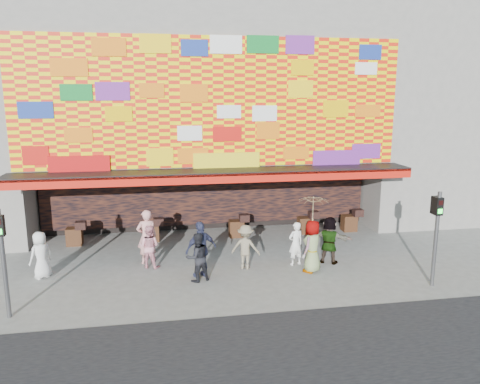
{
  "coord_description": "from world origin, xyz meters",
  "views": [
    {
      "loc": [
        -2.08,
        -14.0,
        5.88
      ],
      "look_at": [
        0.7,
        2.0,
        2.47
      ],
      "focal_mm": 35.0,
      "sensor_mm": 36.0,
      "label": 1
    }
  ],
  "objects_px": {
    "ped_i": "(149,247)",
    "ped_c": "(197,257)",
    "ped_d": "(246,247)",
    "ped_h": "(296,244)",
    "ped_b": "(147,237)",
    "ped_g": "(312,246)",
    "parasol": "(314,210)",
    "ped_a": "(41,255)",
    "ped_f": "(329,240)",
    "ped_e": "(201,249)",
    "signal_left": "(3,251)",
    "signal_right": "(437,228)"
  },
  "relations": [
    {
      "from": "ped_e",
      "to": "ped_g",
      "type": "distance_m",
      "value": 3.72
    },
    {
      "from": "ped_c",
      "to": "ped_f",
      "type": "xyz_separation_m",
      "value": [
        4.72,
        0.85,
        0.05
      ]
    },
    {
      "from": "ped_e",
      "to": "ped_a",
      "type": "bearing_deg",
      "value": -32.71
    },
    {
      "from": "ped_c",
      "to": "parasol",
      "type": "xyz_separation_m",
      "value": [
        3.86,
        0.16,
        1.36
      ]
    },
    {
      "from": "parasol",
      "to": "ped_i",
      "type": "bearing_deg",
      "value": 166.09
    },
    {
      "from": "ped_f",
      "to": "ped_d",
      "type": "bearing_deg",
      "value": 30.96
    },
    {
      "from": "ped_f",
      "to": "ped_i",
      "type": "relative_size",
      "value": 1.13
    },
    {
      "from": "ped_d",
      "to": "ped_g",
      "type": "relative_size",
      "value": 0.87
    },
    {
      "from": "ped_d",
      "to": "ped_h",
      "type": "bearing_deg",
      "value": -155.67
    },
    {
      "from": "ped_i",
      "to": "ped_c",
      "type": "bearing_deg",
      "value": 158.23
    },
    {
      "from": "signal_left",
      "to": "ped_e",
      "type": "bearing_deg",
      "value": 19.97
    },
    {
      "from": "signal_right",
      "to": "ped_h",
      "type": "distance_m",
      "value": 4.6
    },
    {
      "from": "ped_d",
      "to": "ped_h",
      "type": "xyz_separation_m",
      "value": [
        1.79,
        0.06,
        0.0
      ]
    },
    {
      "from": "ped_b",
      "to": "ped_d",
      "type": "bearing_deg",
      "value": 150.7
    },
    {
      "from": "ped_b",
      "to": "ped_e",
      "type": "distance_m",
      "value": 2.39
    },
    {
      "from": "signal_right",
      "to": "ped_a",
      "type": "bearing_deg",
      "value": 167.22
    },
    {
      "from": "ped_g",
      "to": "ped_i",
      "type": "xyz_separation_m",
      "value": [
        -5.4,
        1.34,
        -0.14
      ]
    },
    {
      "from": "ped_g",
      "to": "ped_b",
      "type": "bearing_deg",
      "value": -61.13
    },
    {
      "from": "ped_e",
      "to": "ped_i",
      "type": "relative_size",
      "value": 1.25
    },
    {
      "from": "ped_h",
      "to": "ped_a",
      "type": "bearing_deg",
      "value": -17.69
    },
    {
      "from": "ped_e",
      "to": "signal_left",
      "type": "bearing_deg",
      "value": -3.67
    },
    {
      "from": "ped_h",
      "to": "parasol",
      "type": "bearing_deg",
      "value": 100.32
    },
    {
      "from": "ped_a",
      "to": "ped_d",
      "type": "height_order",
      "value": "ped_a"
    },
    {
      "from": "signal_left",
      "to": "ped_f",
      "type": "relative_size",
      "value": 1.78
    },
    {
      "from": "ped_e",
      "to": "ped_h",
      "type": "xyz_separation_m",
      "value": [
        3.35,
        0.56,
        -0.17
      ]
    },
    {
      "from": "ped_a",
      "to": "ped_d",
      "type": "bearing_deg",
      "value": 134.19
    },
    {
      "from": "ped_d",
      "to": "ped_b",
      "type": "bearing_deg",
      "value": 3.66
    },
    {
      "from": "ped_f",
      "to": "ped_i",
      "type": "height_order",
      "value": "ped_f"
    },
    {
      "from": "ped_h",
      "to": "ped_g",
      "type": "bearing_deg",
      "value": 100.32
    },
    {
      "from": "ped_b",
      "to": "ped_h",
      "type": "relative_size",
      "value": 1.25
    },
    {
      "from": "ped_d",
      "to": "parasol",
      "type": "distance_m",
      "value": 2.64
    },
    {
      "from": "ped_e",
      "to": "ped_f",
      "type": "relative_size",
      "value": 1.11
    },
    {
      "from": "ped_f",
      "to": "parasol",
      "type": "relative_size",
      "value": 0.91
    },
    {
      "from": "ped_g",
      "to": "parasol",
      "type": "bearing_deg",
      "value": -43.12
    },
    {
      "from": "signal_right",
      "to": "ped_d",
      "type": "relative_size",
      "value": 1.95
    },
    {
      "from": "ped_i",
      "to": "parasol",
      "type": "height_order",
      "value": "parasol"
    },
    {
      "from": "ped_a",
      "to": "ped_b",
      "type": "bearing_deg",
      "value": 150.36
    },
    {
      "from": "ped_b",
      "to": "ped_e",
      "type": "bearing_deg",
      "value": 126.79
    },
    {
      "from": "ped_b",
      "to": "ped_g",
      "type": "relative_size",
      "value": 1.09
    },
    {
      "from": "signal_right",
      "to": "ped_c",
      "type": "distance_m",
      "value": 7.46
    },
    {
      "from": "signal_left",
      "to": "ped_a",
      "type": "bearing_deg",
      "value": 85.22
    },
    {
      "from": "ped_c",
      "to": "ped_e",
      "type": "height_order",
      "value": "ped_e"
    },
    {
      "from": "ped_e",
      "to": "ped_i",
      "type": "distance_m",
      "value": 2.06
    },
    {
      "from": "ped_b",
      "to": "ped_g",
      "type": "bearing_deg",
      "value": 151.33
    },
    {
      "from": "ped_h",
      "to": "ped_i",
      "type": "relative_size",
      "value": 1.03
    },
    {
      "from": "ped_a",
      "to": "ped_g",
      "type": "relative_size",
      "value": 0.88
    },
    {
      "from": "ped_a",
      "to": "ped_b",
      "type": "relative_size",
      "value": 0.8
    },
    {
      "from": "ped_c",
      "to": "ped_i",
      "type": "relative_size",
      "value": 1.06
    },
    {
      "from": "signal_left",
      "to": "ped_i",
      "type": "bearing_deg",
      "value": 40.38
    },
    {
      "from": "signal_left",
      "to": "ped_h",
      "type": "relative_size",
      "value": 1.94
    }
  ]
}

